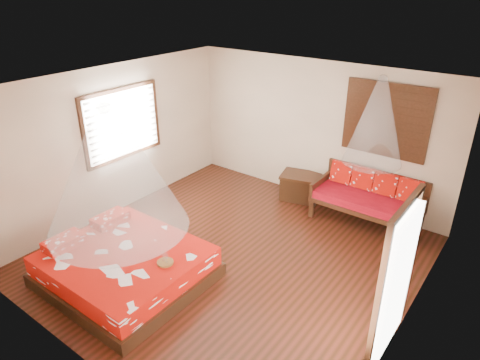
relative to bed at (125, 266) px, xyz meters
The scene contains 10 objects.
room 2.06m from the bed, 58.03° to the left, with size 5.54×5.54×2.84m.
bed is the anchor object (origin of this frame).
daybed 4.46m from the bed, 59.58° to the left, with size 1.94×0.86×0.98m.
storage_chest 3.98m from the bed, 78.36° to the left, with size 0.91×0.75×0.54m.
shutter_panel 5.01m from the bed, 61.59° to the left, with size 1.52×0.06×1.32m.
window_left 2.84m from the bed, 137.65° to the left, with size 0.10×1.74×1.34m.
glazed_door 3.81m from the bed, 13.17° to the left, with size 0.08×1.02×2.16m.
wine_tray 0.78m from the bed, 14.65° to the left, with size 0.24×0.24×0.19m.
mosquito_net_main 1.60m from the bed, ahead, with size 1.96×1.96×1.80m, color white.
mosquito_net_daybed 4.67m from the bed, 58.65° to the left, with size 1.01×1.01×1.50m, color white.
Camera 1 is at (3.62, -4.60, 4.18)m, focal length 32.00 mm.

